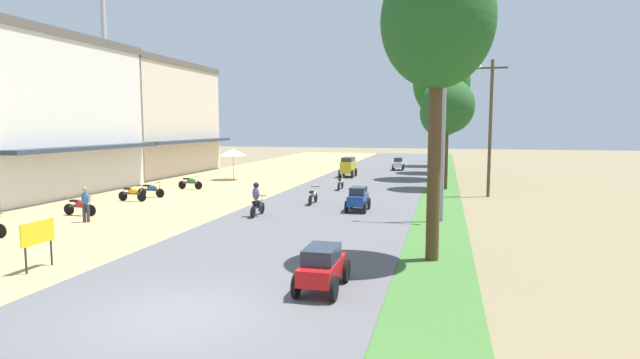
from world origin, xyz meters
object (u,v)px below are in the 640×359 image
(parked_motorbike_fourth, at_px, (151,189))
(car_sedan_red, at_px, (322,266))
(street_signboard, at_px, (38,236))
(median_tree_nearest, at_px, (437,24))
(motorbike_ahead_fourth, at_px, (341,182))
(median_tree_second, at_px, (447,106))
(car_van_yellow, at_px, (348,166))
(median_tree_third, at_px, (441,82))
(median_tree_fourth, at_px, (442,114))
(motorbike_ahead_third, at_px, (313,195))
(pedestrian_on_shoulder, at_px, (86,203))
(streetlamp_mid, at_px, (445,124))
(utility_pole_near, at_px, (490,126))
(parked_motorbike_third, at_px, (133,193))
(vendor_umbrella, at_px, (233,152))
(car_hatchback_blue, at_px, (358,198))
(motorbike_ahead_second, at_px, (257,200))
(median_tree_fifth, at_px, (447,89))
(car_hatchback_white, at_px, (398,163))
(parked_motorbike_second, at_px, (80,206))
(streetlamp_near, at_px, (444,130))
(parked_motorbike_fifth, at_px, (191,182))

(parked_motorbike_fourth, distance_m, car_sedan_red, 20.46)
(street_signboard, bearing_deg, median_tree_nearest, 19.26)
(motorbike_ahead_fourth, bearing_deg, car_sedan_red, -79.72)
(median_tree_second, bearing_deg, car_van_yellow, 141.29)
(parked_motorbike_fourth, bearing_deg, median_tree_third, 41.38)
(street_signboard, distance_m, median_tree_fourth, 37.31)
(motorbike_ahead_third, bearing_deg, pedestrian_on_shoulder, -138.96)
(streetlamp_mid, distance_m, utility_pole_near, 31.12)
(parked_motorbike_third, relative_size, vendor_umbrella, 0.71)
(car_hatchback_blue, distance_m, motorbike_ahead_second, 5.23)
(median_tree_fifth, bearing_deg, parked_motorbike_third, -119.88)
(car_hatchback_blue, relative_size, car_hatchback_white, 1.00)
(parked_motorbike_fourth, distance_m, motorbike_ahead_third, 10.34)
(car_sedan_red, distance_m, car_van_yellow, 29.89)
(parked_motorbike_second, height_order, median_tree_second, median_tree_second)
(car_van_yellow, bearing_deg, streetlamp_near, -66.93)
(parked_motorbike_second, xyz_separation_m, vendor_umbrella, (0.60, 17.08, 1.75))
(streetlamp_near, relative_size, car_hatchback_white, 3.59)
(car_van_yellow, bearing_deg, street_signboard, -97.62)
(street_signboard, bearing_deg, pedestrian_on_shoulder, 119.15)
(median_tree_second, distance_m, median_tree_fifth, 20.77)
(parked_motorbike_second, relative_size, motorbike_ahead_fourth, 1.00)
(median_tree_second, xyz_separation_m, car_van_yellow, (-8.09, 6.48, -4.73))
(median_tree_second, xyz_separation_m, car_hatchback_blue, (-4.36, -10.35, -5.01))
(median_tree_third, distance_m, car_hatchback_white, 11.16)
(median_tree_second, xyz_separation_m, motorbike_ahead_second, (-8.85, -13.03, -4.90))
(parked_motorbike_third, height_order, street_signboard, street_signboard)
(parked_motorbike_fourth, bearing_deg, car_sedan_red, -45.45)
(parked_motorbike_second, distance_m, vendor_umbrella, 17.18)
(motorbike_ahead_second, bearing_deg, car_sedan_red, -60.34)
(vendor_umbrella, bearing_deg, parked_motorbike_fifth, -93.51)
(car_hatchback_blue, bearing_deg, pedestrian_on_shoulder, -152.87)
(parked_motorbike_second, height_order, car_hatchback_white, car_hatchback_white)
(pedestrian_on_shoulder, height_order, motorbike_ahead_third, pedestrian_on_shoulder)
(parked_motorbike_second, xyz_separation_m, motorbike_ahead_third, (10.16, 6.20, 0.02))
(parked_motorbike_second, bearing_deg, car_sedan_red, -29.79)
(car_van_yellow, height_order, motorbike_ahead_third, car_van_yellow)
(street_signboard, relative_size, median_tree_third, 0.14)
(parked_motorbike_third, height_order, parked_motorbike_fifth, same)
(median_tree_second, height_order, median_tree_fifth, median_tree_fifth)
(median_tree_nearest, height_order, motorbike_ahead_third, median_tree_nearest)
(street_signboard, bearing_deg, motorbike_ahead_third, 71.41)
(median_tree_nearest, distance_m, car_van_yellow, 27.51)
(parked_motorbike_fourth, bearing_deg, streetlamp_near, -12.02)
(median_tree_nearest, bearing_deg, median_tree_fifth, 89.44)
(streetlamp_near, relative_size, motorbike_ahead_fourth, 4.00)
(parked_motorbike_fifth, bearing_deg, car_hatchback_blue, -25.69)
(car_van_yellow, xyz_separation_m, motorbike_ahead_fourth, (1.12, -8.54, -0.45))
(parked_motorbike_fourth, bearing_deg, pedestrian_on_shoulder, -78.32)
(parked_motorbike_third, relative_size, streetlamp_mid, 0.23)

